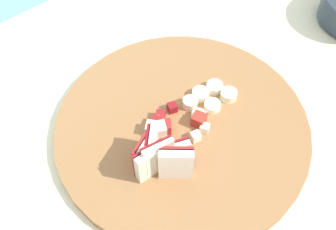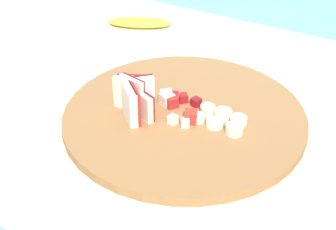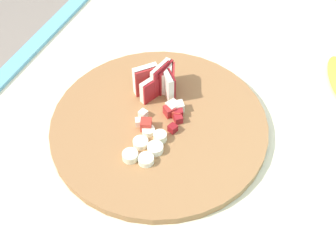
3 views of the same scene
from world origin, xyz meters
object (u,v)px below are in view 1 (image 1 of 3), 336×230
Objects in this scene: apple_wedge_fan at (159,157)px; apple_dice_pile at (170,124)px; cutting_board at (182,127)px; banana_slice_rows at (209,99)px.

apple_dice_pile is at bearing 35.63° from apple_wedge_fan.
cutting_board is 4.42× the size of banana_slice_rows.
apple_wedge_fan reaches higher than cutting_board.
cutting_board is 4.69× the size of apple_wedge_fan.
banana_slice_rows is (0.09, -0.00, -0.00)m from apple_dice_pile.
apple_wedge_fan is at bearing -156.01° from cutting_board.
apple_dice_pile is (0.06, 0.04, -0.02)m from apple_wedge_fan.
banana_slice_rows is (0.07, 0.01, 0.01)m from cutting_board.
banana_slice_rows reaches higher than cutting_board.
cutting_board is 0.09m from apple_wedge_fan.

